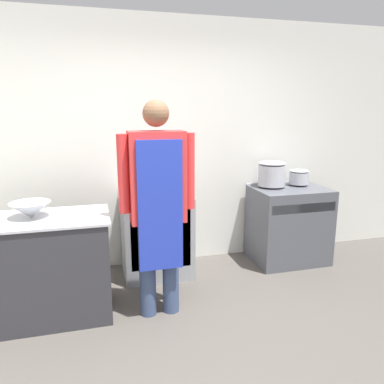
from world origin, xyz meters
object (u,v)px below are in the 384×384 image
object	(u,v)px
stove	(288,225)
mixing_bowl	(31,210)
fridge_unit	(156,235)
stock_pot	(272,173)
person_cook	(158,198)
sauce_pot	(299,177)

from	to	relation	value
stove	mixing_bowl	world-z (taller)	mixing_bowl
fridge_unit	stock_pot	size ratio (longest dim) A/B	2.80
person_cook	mixing_bowl	distance (m)	1.04
fridge_unit	sauce_pot	xyz separation A→B (m)	(1.70, 0.06, 0.54)
stove	person_cook	world-z (taller)	person_cook
stove	mixing_bowl	size ratio (longest dim) A/B	2.72
stove	fridge_unit	bearing A→B (deg)	178.26
fridge_unit	sauce_pot	distance (m)	1.78
mixing_bowl	sauce_pot	world-z (taller)	sauce_pot
sauce_pot	stove	bearing A→B (deg)	-146.44
fridge_unit	person_cook	distance (m)	1.01
fridge_unit	sauce_pot	bearing A→B (deg)	2.11
stove	sauce_pot	distance (m)	0.57
stove	sauce_pot	world-z (taller)	sauce_pot
person_cook	fridge_unit	bearing A→B (deg)	81.79
fridge_unit	mixing_bowl	size ratio (longest dim) A/B	2.66
fridge_unit	mixing_bowl	world-z (taller)	mixing_bowl
fridge_unit	person_cook	world-z (taller)	person_cook
stove	stock_pot	world-z (taller)	stock_pot
stock_pot	sauce_pot	distance (m)	0.35
stock_pot	stove	bearing A→B (deg)	-30.53
stove	stock_pot	size ratio (longest dim) A/B	2.86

